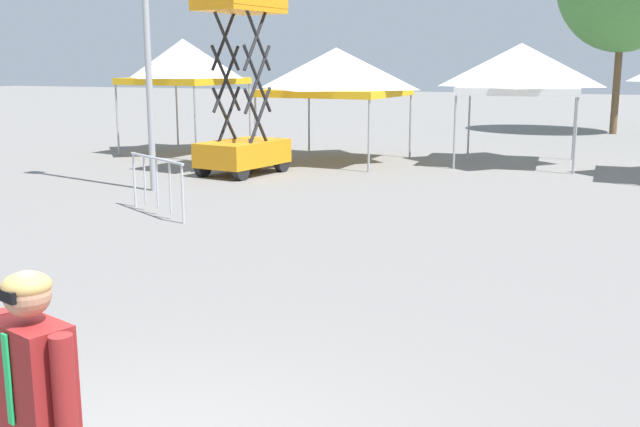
% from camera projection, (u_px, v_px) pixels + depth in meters
% --- Properties ---
extents(canopy_tent_right_of_center, '(3.28, 3.28, 3.50)m').
position_uv_depth(canopy_tent_right_of_center, '(183.00, 62.00, 22.68)').
color(canopy_tent_right_of_center, '#9E9EA3').
rests_on(canopy_tent_right_of_center, ground).
extents(canopy_tent_far_left, '(3.67, 3.67, 3.19)m').
position_uv_depth(canopy_tent_far_left, '(336.00, 72.00, 20.81)').
color(canopy_tent_far_left, '#9E9EA3').
rests_on(canopy_tent_far_left, ground).
extents(canopy_tent_center, '(3.41, 3.41, 3.30)m').
position_uv_depth(canopy_tent_center, '(521.00, 69.00, 20.15)').
color(canopy_tent_center, '#9E9EA3').
rests_on(canopy_tent_center, ground).
extents(scissor_lift, '(1.75, 2.50, 4.65)m').
position_uv_depth(scissor_lift, '(242.00, 120.00, 18.52)').
color(scissor_lift, black).
rests_on(scissor_lift, ground).
extents(person_foreground, '(0.63, 0.35, 1.78)m').
position_uv_depth(person_foreground, '(37.00, 415.00, 3.67)').
color(person_foreground, '#33384C').
rests_on(person_foreground, ground).
extents(crowd_barrier_near_person, '(1.85, 1.08, 1.08)m').
position_uv_depth(crowd_barrier_near_person, '(157.00, 174.00, 13.59)').
color(crowd_barrier_near_person, '#B7BABF').
rests_on(crowd_barrier_near_person, ground).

